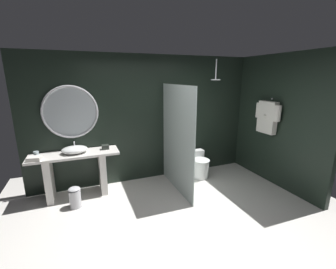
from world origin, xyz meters
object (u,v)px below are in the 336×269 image
toilet (199,165)px  hanging_bathrobe (267,116)px  tissue_box (105,147)px  waste_bin (75,197)px  vessel_sink (75,150)px  round_wall_mirror (71,112)px  rain_shower_head (216,77)px  tumbler_cup (36,154)px  folded_hand_towel (34,159)px

toilet → hanging_bathrobe: bearing=-28.4°
tissue_box → waste_bin: tissue_box is taller
toilet → vessel_sink: bearing=177.8°
round_wall_mirror → rain_shower_head: rain_shower_head is taller
tumbler_cup → round_wall_mirror: round_wall_mirror is taller
tissue_box → folded_hand_towel: bearing=-170.7°
hanging_bathrobe → waste_bin: bearing=175.4°
tissue_box → waste_bin: (-0.60, -0.45, -0.69)m
tissue_box → folded_hand_towel: (-1.15, -0.19, -0.01)m
rain_shower_head → toilet: 1.91m
vessel_sink → tissue_box: size_ratio=3.49×
vessel_sink → folded_hand_towel: 0.64m
round_wall_mirror → waste_bin: round_wall_mirror is taller
tissue_box → round_wall_mirror: size_ratio=0.13×
toilet → tumbler_cup: bearing=178.3°
hanging_bathrobe → round_wall_mirror: bearing=165.6°
vessel_sink → folded_hand_towel: size_ratio=2.16×
tissue_box → rain_shower_head: bearing=-6.5°
hanging_bathrobe → folded_hand_towel: 4.37m
hanging_bathrobe → tissue_box: bearing=166.5°
round_wall_mirror → hanging_bathrobe: size_ratio=1.35×
waste_bin → folded_hand_towel: folded_hand_towel is taller
rain_shower_head → waste_bin: 3.43m
vessel_sink → tissue_box: vessel_sink is taller
vessel_sink → waste_bin: vessel_sink is taller
toilet → waste_bin: 2.59m
rain_shower_head → folded_hand_towel: bearing=179.0°
tissue_box → rain_shower_head: 2.56m
tumbler_cup → waste_bin: (0.55, -0.43, -0.70)m
hanging_bathrobe → folded_hand_towel: (-4.30, 0.57, -0.53)m
rain_shower_head → folded_hand_towel: size_ratio=1.95×
tissue_box → waste_bin: bearing=-142.7°
hanging_bathrobe → toilet: hanging_bathrobe is taller
hanging_bathrobe → toilet: (-1.18, 0.64, -1.13)m
toilet → folded_hand_towel: 3.18m
toilet → waste_bin: size_ratio=1.54×
vessel_sink → tumbler_cup: (-0.61, -0.00, -0.01)m
vessel_sink → hanging_bathrobe: bearing=-11.3°
tumbler_cup → rain_shower_head: bearing=-3.8°
folded_hand_towel → toilet: bearing=1.3°
waste_bin → tissue_box: bearing=37.3°
rain_shower_head → waste_bin: (-2.80, -0.20, -1.97)m
vessel_sink → folded_hand_towel: (-0.61, -0.17, -0.03)m
tissue_box → tumbler_cup: bearing=-178.8°
tumbler_cup → waste_bin: tumbler_cup is taller
vessel_sink → tumbler_cup: vessel_sink is taller
hanging_bathrobe → rain_shower_head: bearing=151.8°
tumbler_cup → tissue_box: (1.15, 0.02, -0.01)m
tumbler_cup → hanging_bathrobe: (4.30, -0.73, 0.51)m
toilet → folded_hand_towel: bearing=-178.7°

